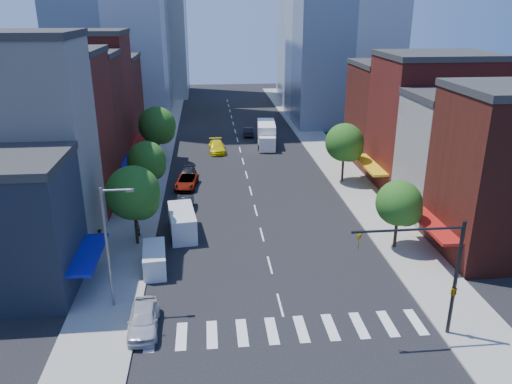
# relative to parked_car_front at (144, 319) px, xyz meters

# --- Properties ---
(ground) EXTENTS (220.00, 220.00, 0.00)m
(ground) POSITION_rel_parked_car_front_xyz_m (9.50, 2.00, -0.82)
(ground) COLOR black
(ground) RESTS_ON ground
(sidewalk_left) EXTENTS (5.00, 120.00, 0.15)m
(sidewalk_left) POSITION_rel_parked_car_front_xyz_m (-3.00, 42.00, -0.75)
(sidewalk_left) COLOR gray
(sidewalk_left) RESTS_ON ground
(sidewalk_right) EXTENTS (5.00, 120.00, 0.15)m
(sidewalk_right) POSITION_rel_parked_car_front_xyz_m (22.00, 42.00, -0.75)
(sidewalk_right) COLOR gray
(sidewalk_right) RESTS_ON ground
(crosswalk) EXTENTS (19.00, 3.00, 0.01)m
(crosswalk) POSITION_rel_parked_car_front_xyz_m (9.50, -1.00, -0.82)
(crosswalk) COLOR silver
(crosswalk) RESTS_ON ground
(bldg_left_1) EXTENTS (12.00, 8.00, 18.00)m
(bldg_left_1) POSITION_rel_parked_car_front_xyz_m (-11.50, 14.00, 8.18)
(bldg_left_1) COLOR beige
(bldg_left_1) RESTS_ON ground
(bldg_left_2) EXTENTS (12.00, 9.00, 16.00)m
(bldg_left_2) POSITION_rel_parked_car_front_xyz_m (-11.50, 22.50, 7.18)
(bldg_left_2) COLOR maroon
(bldg_left_2) RESTS_ON ground
(bldg_left_3) EXTENTS (12.00, 8.00, 15.00)m
(bldg_left_3) POSITION_rel_parked_car_front_xyz_m (-11.50, 31.00, 6.68)
(bldg_left_3) COLOR #4E1A13
(bldg_left_3) RESTS_ON ground
(bldg_left_4) EXTENTS (12.00, 9.00, 17.00)m
(bldg_left_4) POSITION_rel_parked_car_front_xyz_m (-11.50, 39.50, 7.68)
(bldg_left_4) COLOR maroon
(bldg_left_4) RESTS_ON ground
(bldg_left_5) EXTENTS (12.00, 10.00, 13.00)m
(bldg_left_5) POSITION_rel_parked_car_front_xyz_m (-11.50, 49.00, 5.68)
(bldg_left_5) COLOR #4E1A13
(bldg_left_5) RESTS_ON ground
(bldg_right_1) EXTENTS (12.00, 8.00, 12.00)m
(bldg_right_1) POSITION_rel_parked_car_front_xyz_m (30.50, 17.00, 5.18)
(bldg_right_1) COLOR beige
(bldg_right_1) RESTS_ON ground
(bldg_right_2) EXTENTS (12.00, 10.00, 15.00)m
(bldg_right_2) POSITION_rel_parked_car_front_xyz_m (30.50, 26.00, 6.68)
(bldg_right_2) COLOR maroon
(bldg_right_2) RESTS_ON ground
(bldg_right_3) EXTENTS (12.00, 10.00, 13.00)m
(bldg_right_3) POSITION_rel_parked_car_front_xyz_m (30.50, 36.00, 5.68)
(bldg_right_3) COLOR #4E1A13
(bldg_right_3) RESTS_ON ground
(traffic_signal) EXTENTS (7.24, 2.24, 8.00)m
(traffic_signal) POSITION_rel_parked_car_front_xyz_m (19.44, -2.50, 3.34)
(traffic_signal) COLOR black
(traffic_signal) RESTS_ON sidewalk_right
(streetlight) EXTENTS (2.25, 0.25, 9.00)m
(streetlight) POSITION_rel_parked_car_front_xyz_m (-2.31, 3.00, 4.46)
(streetlight) COLOR slate
(streetlight) RESTS_ON sidewalk_left
(tree_left_near) EXTENTS (4.80, 4.80, 7.30)m
(tree_left_near) POSITION_rel_parked_car_front_xyz_m (-1.85, 12.92, 4.05)
(tree_left_near) COLOR black
(tree_left_near) RESTS_ON sidewalk_left
(tree_left_mid) EXTENTS (4.20, 4.20, 6.65)m
(tree_left_mid) POSITION_rel_parked_car_front_xyz_m (-1.85, 23.92, 3.71)
(tree_left_mid) COLOR black
(tree_left_mid) RESTS_ON sidewalk_left
(tree_left_far) EXTENTS (5.00, 5.00, 7.75)m
(tree_left_far) POSITION_rel_parked_car_front_xyz_m (-1.85, 37.92, 4.38)
(tree_left_far) COLOR black
(tree_left_far) RESTS_ON sidewalk_left
(tree_right_near) EXTENTS (4.00, 4.00, 6.20)m
(tree_right_near) POSITION_rel_parked_car_front_xyz_m (21.15, 9.92, 3.37)
(tree_right_near) COLOR black
(tree_right_near) RESTS_ON sidewalk_right
(tree_right_far) EXTENTS (4.60, 4.60, 7.20)m
(tree_right_far) POSITION_rel_parked_car_front_xyz_m (21.15, 27.92, 4.04)
(tree_right_far) COLOR black
(tree_right_far) RESTS_ON sidewalk_right
(parked_car_front) EXTENTS (2.06, 4.86, 1.64)m
(parked_car_front) POSITION_rel_parked_car_front_xyz_m (0.00, 0.00, 0.00)
(parked_car_front) COLOR #BCBBC0
(parked_car_front) RESTS_ON ground
(parked_car_second) EXTENTS (1.94, 4.42, 1.41)m
(parked_car_second) POSITION_rel_parked_car_front_xyz_m (2.00, 20.67, -0.11)
(parked_car_second) COLOR black
(parked_car_second) RESTS_ON ground
(parked_car_third) EXTENTS (2.96, 5.35, 1.42)m
(parked_car_third) POSITION_rel_parked_car_front_xyz_m (2.00, 27.97, -0.11)
(parked_car_third) COLOR #999999
(parked_car_third) RESTS_ON ground
(parked_car_rear) EXTENTS (2.44, 4.83, 1.34)m
(parked_car_rear) POSITION_rel_parked_car_front_xyz_m (2.00, 30.77, -0.15)
(parked_car_rear) COLOR black
(parked_car_rear) RESTS_ON ground
(cargo_van_near) EXTENTS (2.19, 4.61, 1.90)m
(cargo_van_near) POSITION_rel_parked_car_front_xyz_m (0.01, 8.08, 0.12)
(cargo_van_near) COLOR silver
(cargo_van_near) RESTS_ON ground
(cargo_van_far) EXTENTS (2.97, 5.95, 2.43)m
(cargo_van_far) POSITION_rel_parked_car_front_xyz_m (2.02, 14.73, 0.38)
(cargo_van_far) COLOR silver
(cargo_van_far) RESTS_ON ground
(taxi) EXTENTS (2.49, 5.61, 1.60)m
(taxi) POSITION_rel_parked_car_front_xyz_m (5.99, 43.13, -0.02)
(taxi) COLOR yellow
(taxi) RESTS_ON ground
(traffic_car_oncoming) EXTENTS (1.75, 4.46, 1.45)m
(traffic_car_oncoming) POSITION_rel_parked_car_front_xyz_m (11.53, 52.58, -0.10)
(traffic_car_oncoming) COLOR black
(traffic_car_oncoming) RESTS_ON ground
(traffic_car_far) EXTENTS (2.29, 4.83, 1.60)m
(traffic_car_far) POSITION_rel_parked_car_front_xyz_m (15.70, 58.02, -0.02)
(traffic_car_far) COLOR #999999
(traffic_car_far) RESTS_ON ground
(box_truck) EXTENTS (3.26, 8.85, 3.49)m
(box_truck) POSITION_rel_parked_car_front_xyz_m (13.76, 46.04, 0.83)
(box_truck) COLOR white
(box_truck) RESTS_ON ground
(pedestrian_near) EXTENTS (0.56, 0.75, 1.89)m
(pedestrian_near) POSITION_rel_parked_car_front_xyz_m (-5.00, 12.18, 0.27)
(pedestrian_near) COLOR #999999
(pedestrian_near) RESTS_ON sidewalk_left
(pedestrian_far) EXTENTS (0.68, 0.82, 1.53)m
(pedestrian_far) POSITION_rel_parked_car_front_xyz_m (-2.19, 14.46, 0.09)
(pedestrian_far) COLOR #999999
(pedestrian_far) RESTS_ON sidewalk_left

